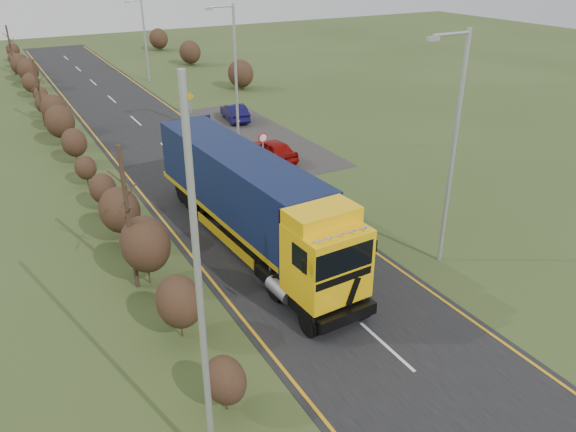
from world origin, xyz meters
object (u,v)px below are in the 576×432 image
(lorry, at_px, (250,197))
(streetlight_near, at_px, (452,142))
(speed_sign, at_px, (263,143))
(car_red_hatchback, at_px, (272,150))
(car_blue_sedan, at_px, (235,112))

(lorry, xyz_separation_m, streetlight_near, (6.57, -5.24, 3.00))
(lorry, height_order, speed_sign, lorry)
(lorry, relative_size, speed_sign, 6.91)
(streetlight_near, height_order, speed_sign, streetlight_near)
(streetlight_near, bearing_deg, car_red_hatchback, 91.53)
(car_blue_sedan, xyz_separation_m, streetlight_near, (-1.29, -24.58, 4.79))
(car_red_hatchback, relative_size, streetlight_near, 0.42)
(streetlight_near, distance_m, speed_sign, 14.69)
(car_red_hatchback, bearing_deg, lorry, 50.55)
(car_red_hatchback, distance_m, speed_sign, 1.63)
(car_red_hatchback, height_order, speed_sign, speed_sign)
(car_blue_sedan, bearing_deg, lorry, 75.98)
(car_red_hatchback, relative_size, speed_sign, 1.83)
(car_blue_sedan, bearing_deg, car_red_hatchback, 88.11)
(car_blue_sedan, xyz_separation_m, speed_sign, (-2.76, -10.49, 0.91))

